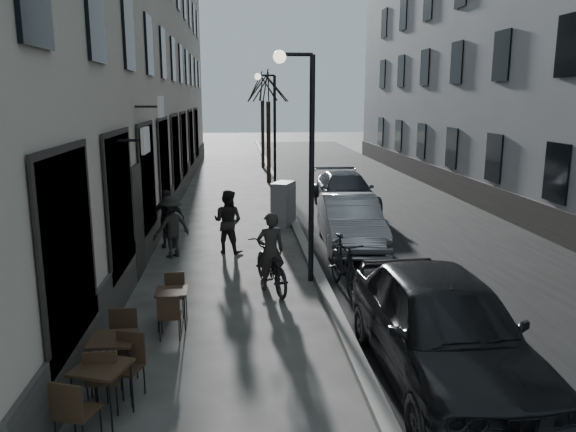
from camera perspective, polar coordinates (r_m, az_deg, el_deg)
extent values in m
cube|color=black|center=(23.21, 8.55, 1.66)|extent=(7.30, 60.00, 0.00)
cube|color=slate|center=(22.62, -0.47, 1.67)|extent=(0.25, 60.00, 0.12)
cylinder|color=black|center=(12.39, 2.41, 4.46)|extent=(0.12, 0.12, 5.00)
cylinder|color=black|center=(12.27, 0.83, 16.10)|extent=(0.70, 0.08, 0.08)
sphere|color=#FFF2CC|center=(12.23, -0.86, 15.87)|extent=(0.28, 0.28, 0.28)
cylinder|color=black|center=(24.28, -1.35, 8.19)|extent=(0.12, 0.12, 5.00)
cylinder|color=black|center=(24.22, -2.23, 14.09)|extent=(0.70, 0.08, 0.08)
sphere|color=#FFF2CC|center=(24.20, -3.08, 13.96)|extent=(0.28, 0.28, 0.28)
cylinder|color=black|center=(27.30, -1.99, 7.45)|extent=(0.20, 0.20, 3.90)
cylinder|color=black|center=(33.28, -2.58, 8.27)|extent=(0.20, 0.20, 3.90)
cube|color=black|center=(7.78, -18.44, -14.39)|extent=(0.80, 0.80, 0.04)
cylinder|color=black|center=(7.89, -21.00, -17.33)|extent=(0.02, 0.02, 0.73)
cylinder|color=black|center=(7.63, -17.55, -18.14)|extent=(0.02, 0.02, 0.73)
cylinder|color=black|center=(8.28, -18.88, -15.73)|extent=(0.02, 0.02, 0.73)
cylinder|color=black|center=(8.03, -15.55, -16.42)|extent=(0.02, 0.02, 0.73)
cube|color=black|center=(8.53, -17.40, -11.85)|extent=(0.64, 0.64, 0.04)
cylinder|color=black|center=(8.52, -19.43, -14.91)|extent=(0.02, 0.02, 0.74)
cylinder|color=black|center=(8.41, -15.79, -15.05)|extent=(0.02, 0.02, 0.74)
cylinder|color=black|center=(8.99, -18.58, -13.40)|extent=(0.02, 0.02, 0.74)
cylinder|color=black|center=(8.88, -15.15, -13.50)|extent=(0.02, 0.02, 0.74)
cube|color=black|center=(10.47, -11.74, -7.51)|extent=(0.58, 0.58, 0.04)
cylinder|color=black|center=(10.39, -13.09, -9.76)|extent=(0.02, 0.02, 0.66)
cylinder|color=black|center=(10.35, -10.44, -9.74)|extent=(0.02, 0.02, 0.66)
cylinder|color=black|center=(10.83, -12.82, -8.83)|extent=(0.02, 0.02, 0.66)
cylinder|color=black|center=(10.79, -10.29, -8.80)|extent=(0.02, 0.02, 0.66)
cube|color=slate|center=(18.09, -0.48, 1.19)|extent=(0.88, 1.10, 1.45)
imported|color=black|center=(12.26, -1.78, -5.08)|extent=(1.17, 2.11, 1.05)
imported|color=black|center=(12.16, -1.79, -3.58)|extent=(0.71, 0.55, 1.72)
imported|color=black|center=(15.12, -6.13, -0.55)|extent=(1.03, 0.94, 1.71)
imported|color=black|center=(14.92, -11.76, -1.07)|extent=(1.20, 1.12, 1.63)
imported|color=black|center=(15.95, -12.18, -0.24)|extent=(0.98, 0.46, 1.62)
imported|color=black|center=(8.65, 15.47, -10.84)|extent=(2.01, 4.91, 1.67)
imported|color=gray|center=(15.74, 6.34, -0.58)|extent=(1.73, 4.40, 1.43)
imported|color=#363940|center=(20.76, 5.79, 2.45)|extent=(1.96, 4.78, 1.39)
imported|color=black|center=(12.12, 5.69, -4.96)|extent=(0.76, 2.04, 1.20)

